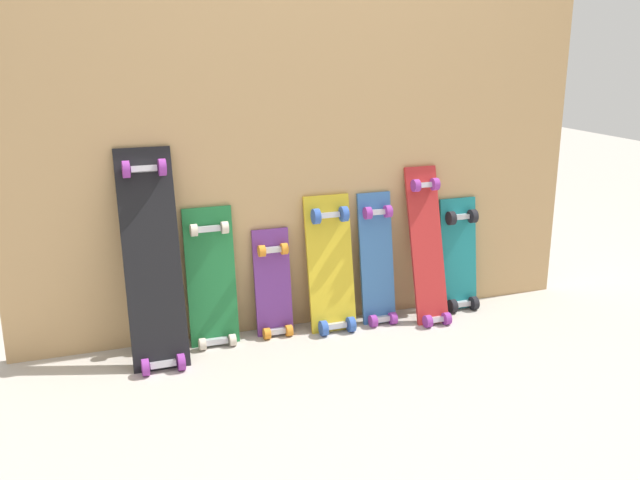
{
  "coord_description": "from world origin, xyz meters",
  "views": [
    {
      "loc": [
        -1.02,
        -2.9,
        1.3
      ],
      "look_at": [
        0.0,
        -0.07,
        0.44
      ],
      "focal_mm": 39.71,
      "sensor_mm": 36.0,
      "label": 1
    }
  ],
  "objects_px": {
    "skateboard_purple": "(273,290)",
    "skateboard_red": "(428,252)",
    "skateboard_green": "(212,285)",
    "skateboard_yellow": "(331,270)",
    "skateboard_black": "(153,267)",
    "skateboard_teal": "(459,260)",
    "skateboard_blue": "(377,266)"
  },
  "relations": [
    {
      "from": "skateboard_purple",
      "to": "skateboard_red",
      "type": "bearing_deg",
      "value": -5.19
    },
    {
      "from": "skateboard_green",
      "to": "skateboard_purple",
      "type": "distance_m",
      "value": 0.29
    },
    {
      "from": "skateboard_yellow",
      "to": "skateboard_red",
      "type": "relative_size",
      "value": 0.86
    },
    {
      "from": "skateboard_black",
      "to": "skateboard_yellow",
      "type": "relative_size",
      "value": 1.38
    },
    {
      "from": "skateboard_yellow",
      "to": "skateboard_red",
      "type": "xyz_separation_m",
      "value": [
        0.47,
        -0.04,
        0.05
      ]
    },
    {
      "from": "skateboard_red",
      "to": "skateboard_teal",
      "type": "bearing_deg",
      "value": 16.99
    },
    {
      "from": "skateboard_blue",
      "to": "skateboard_purple",
      "type": "bearing_deg",
      "value": 177.96
    },
    {
      "from": "skateboard_purple",
      "to": "skateboard_teal",
      "type": "xyz_separation_m",
      "value": [
        0.95,
        -0.0,
        0.04
      ]
    },
    {
      "from": "skateboard_black",
      "to": "skateboard_blue",
      "type": "height_order",
      "value": "skateboard_black"
    },
    {
      "from": "skateboard_black",
      "to": "skateboard_purple",
      "type": "xyz_separation_m",
      "value": [
        0.53,
        0.09,
        -0.2
      ]
    },
    {
      "from": "skateboard_purple",
      "to": "skateboard_yellow",
      "type": "height_order",
      "value": "skateboard_yellow"
    },
    {
      "from": "skateboard_blue",
      "to": "skateboard_black",
      "type": "bearing_deg",
      "value": -175.82
    },
    {
      "from": "skateboard_green",
      "to": "skateboard_purple",
      "type": "bearing_deg",
      "value": 1.36
    },
    {
      "from": "skateboard_black",
      "to": "skateboard_green",
      "type": "xyz_separation_m",
      "value": [
        0.25,
        0.09,
        -0.14
      ]
    },
    {
      "from": "skateboard_red",
      "to": "skateboard_teal",
      "type": "xyz_separation_m",
      "value": [
        0.21,
        0.06,
        -0.08
      ]
    },
    {
      "from": "skateboard_black",
      "to": "skateboard_teal",
      "type": "relative_size",
      "value": 1.54
    },
    {
      "from": "skateboard_black",
      "to": "skateboard_yellow",
      "type": "distance_m",
      "value": 0.81
    },
    {
      "from": "skateboard_yellow",
      "to": "skateboard_teal",
      "type": "bearing_deg",
      "value": 2.12
    },
    {
      "from": "skateboard_black",
      "to": "skateboard_purple",
      "type": "bearing_deg",
      "value": 9.99
    },
    {
      "from": "skateboard_yellow",
      "to": "skateboard_blue",
      "type": "distance_m",
      "value": 0.24
    },
    {
      "from": "skateboard_red",
      "to": "skateboard_yellow",
      "type": "bearing_deg",
      "value": 175.23
    },
    {
      "from": "skateboard_red",
      "to": "skateboard_blue",
      "type": "bearing_deg",
      "value": 168.23
    },
    {
      "from": "skateboard_teal",
      "to": "skateboard_green",
      "type": "bearing_deg",
      "value": -179.8
    },
    {
      "from": "skateboard_green",
      "to": "skateboard_teal",
      "type": "height_order",
      "value": "skateboard_green"
    },
    {
      "from": "skateboard_black",
      "to": "skateboard_red",
      "type": "bearing_deg",
      "value": 1.2
    },
    {
      "from": "skateboard_black",
      "to": "skateboard_teal",
      "type": "distance_m",
      "value": 1.5
    },
    {
      "from": "skateboard_yellow",
      "to": "skateboard_blue",
      "type": "bearing_deg",
      "value": 2.37
    },
    {
      "from": "skateboard_blue",
      "to": "skateboard_red",
      "type": "xyz_separation_m",
      "value": [
        0.24,
        -0.05,
        0.05
      ]
    },
    {
      "from": "skateboard_blue",
      "to": "skateboard_red",
      "type": "distance_m",
      "value": 0.25
    },
    {
      "from": "skateboard_black",
      "to": "skateboard_green",
      "type": "bearing_deg",
      "value": 18.97
    },
    {
      "from": "skateboard_purple",
      "to": "skateboard_teal",
      "type": "height_order",
      "value": "skateboard_teal"
    },
    {
      "from": "skateboard_black",
      "to": "skateboard_yellow",
      "type": "bearing_deg",
      "value": 4.72
    }
  ]
}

